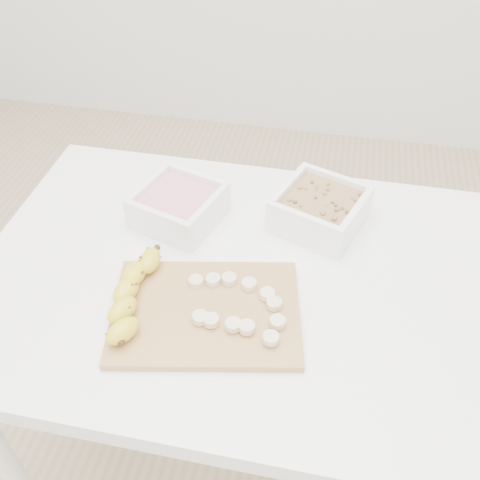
% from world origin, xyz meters
% --- Properties ---
extents(ground, '(3.50, 3.50, 0.00)m').
position_xyz_m(ground, '(0.00, 0.00, 0.00)').
color(ground, '#C6AD89').
rests_on(ground, ground).
extents(table, '(1.00, 0.70, 0.75)m').
position_xyz_m(table, '(0.00, 0.00, 0.65)').
color(table, white).
rests_on(table, ground).
extents(bowl_yogurt, '(0.20, 0.20, 0.07)m').
position_xyz_m(bowl_yogurt, '(-0.15, 0.13, 0.79)').
color(bowl_yogurt, white).
rests_on(bowl_yogurt, table).
extents(bowl_granola, '(0.21, 0.21, 0.08)m').
position_xyz_m(bowl_granola, '(0.14, 0.18, 0.79)').
color(bowl_granola, white).
rests_on(bowl_granola, table).
extents(cutting_board, '(0.37, 0.29, 0.01)m').
position_xyz_m(cutting_board, '(-0.03, -0.11, 0.76)').
color(cutting_board, '#AA7A46').
rests_on(cutting_board, table).
extents(banana, '(0.09, 0.22, 0.04)m').
position_xyz_m(banana, '(-0.16, -0.12, 0.78)').
color(banana, gold).
rests_on(banana, cutting_board).
extents(banana_slices, '(0.19, 0.15, 0.02)m').
position_xyz_m(banana_slices, '(0.02, -0.09, 0.77)').
color(banana_slices, beige).
rests_on(banana_slices, cutting_board).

